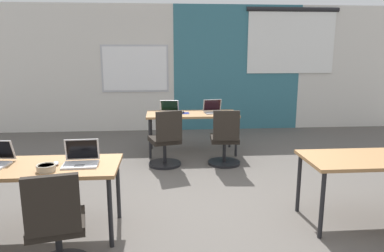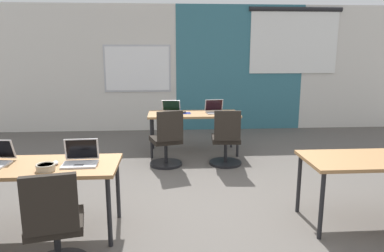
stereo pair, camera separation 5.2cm
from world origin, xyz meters
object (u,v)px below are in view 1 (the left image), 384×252
Objects in this scene: desk_near_left at (36,172)px; mouse_near_left_inner at (56,163)px; desk_far_center at (192,117)px; laptop_far_right at (213,110)px; desk_near_right at (380,162)px; chair_near_left_inner at (57,232)px; snack_bowl at (46,167)px; chair_far_right at (225,143)px; laptop_far_left at (169,111)px; chair_far_left at (166,143)px; laptop_near_left_inner at (81,159)px; mouse_far_left at (183,112)px.

desk_near_left is 14.35× the size of mouse_near_left_inner.
desk_near_left is at bearing -122.01° from desk_far_center.
mouse_near_left_inner is (-1.94, -2.81, -0.03)m from laptop_far_right.
desk_far_center is 3.20m from mouse_near_left_inner.
desk_near_right is at bearing -57.99° from desk_far_center.
chair_near_left_inner reaches higher than snack_bowl.
laptop_far_right is 0.39× the size of chair_far_right.
laptop_far_right reaches higher than desk_near_left.
laptop_far_left is 3.35× the size of mouse_near_left_inner.
desk_near_right is 3.03m from chair_far_left.
mouse_near_left_inner is at bearing -119.09° from desk_far_center.
desk_near_right is at bearing 2.93° from snack_bowl.
laptop_far_left is at bearing 67.93° from mouse_near_left_inner.
snack_bowl is at bearing 46.46° from chair_far_left.
chair_far_left is (-0.48, -0.76, -0.28)m from desk_far_center.
desk_near_left is 0.21m from mouse_near_left_inner.
chair_far_left is at bearing 65.10° from laptop_near_left_inner.
laptop_far_right reaches higher than desk_near_right.
mouse_far_left is 0.61× the size of snack_bowl.
chair_far_left is 2.23m from laptop_near_left_inner.
mouse_far_left is 0.12× the size of chair_far_right.
laptop_far_right is at bearing 7.49° from laptop_far_left.
desk_near_left is 0.84m from chair_near_left_inner.
laptop_near_left_inner is at bearing -107.12° from chair_near_left_inner.
mouse_far_left reaches higher than desk_near_left.
laptop_far_right reaches higher than snack_bowl.
laptop_far_left reaches higher than desk_near_left.
desk_near_left is 4.46× the size of laptop_far_right.
laptop_near_left_inner reaches higher than chair_far_right.
chair_near_left_inner reaches higher than desk_far_center.
chair_far_right is 3.28m from chair_near_left_inner.
desk_far_center is 1.74× the size of chair_far_right.
snack_bowl is at bearing -118.17° from desk_far_center.
desk_near_left is at bearing 132.84° from snack_bowl.
snack_bowl is at bearing -47.16° from desk_near_left.
desk_far_center is at bearing 57.99° from desk_near_left.
chair_near_left_inner is at bearing -167.44° from desk_near_right.
laptop_near_left_inner reaches higher than chair_far_left.
chair_near_left_inner is (-1.21, -3.50, -0.36)m from mouse_far_left.
laptop_far_right reaches higher than mouse_near_left_inner.
desk_near_left is at bearing -119.50° from mouse_far_left.
chair_far_left and chair_near_left_inner have the same top height.
mouse_near_left_inner is at bearing -103.62° from laptop_far_left.
mouse_far_left is 3.72m from chair_near_left_inner.
chair_far_left is at bearing 137.51° from desk_near_right.
desk_near_left is 4.29× the size of laptop_far_left.
chair_far_right is at bearing 46.14° from laptop_near_left_inner.
desk_far_center is at bearing 61.83° from snack_bowl.
desk_near_left is 9.01× the size of snack_bowl.
desk_near_left is at bearing 180.00° from desk_near_right.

